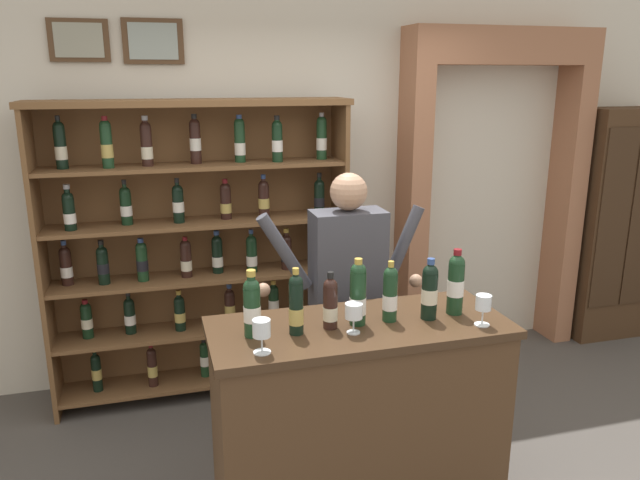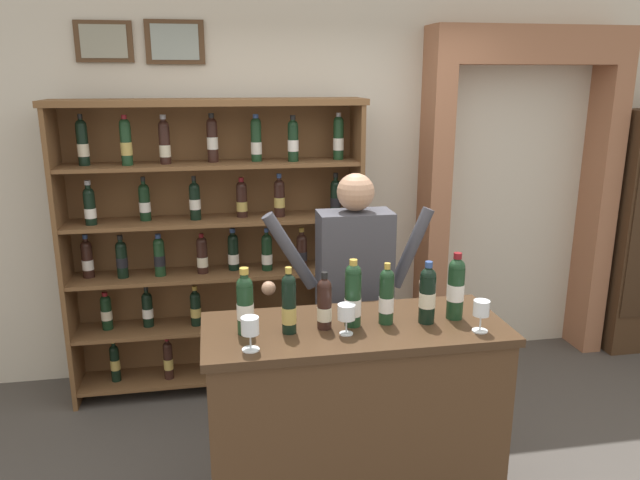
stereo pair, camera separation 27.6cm
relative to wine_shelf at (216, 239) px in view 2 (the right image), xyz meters
The scene contains 15 objects.
back_wall 0.90m from the wine_shelf, 29.28° to the left, with size 12.00×0.19×3.16m.
wine_shelf is the anchor object (origin of this frame).
archway_doorway 2.31m from the wine_shelf, ahead, with size 1.50×0.45×2.50m.
tasting_counter 1.69m from the wine_shelf, 66.92° to the right, with size 1.43×0.59×1.03m.
shopkeeper 1.14m from the wine_shelf, 47.27° to the right, with size 1.00×0.22×1.64m.
tasting_bottle_vin_santo 1.47m from the wine_shelf, 85.55° to the right, with size 0.08×0.08×0.31m.
tasting_bottle_brunello 1.53m from the wine_shelf, 78.30° to the right, with size 0.07×0.07×0.31m.
tasting_bottle_riserva 1.55m from the wine_shelf, 72.07° to the right, with size 0.07×0.07×0.27m.
tasting_bottle_super_tuscan 1.59m from the wine_shelf, 67.25° to the right, with size 0.08×0.08×0.32m.
tasting_bottle_rosso 1.66m from the wine_shelf, 62.18° to the right, with size 0.07×0.07×0.30m.
tasting_bottle_bianco 1.78m from the wine_shelf, 57.05° to the right, with size 0.08×0.08×0.30m.
tasting_bottle_chianti 1.85m from the wine_shelf, 52.67° to the right, with size 0.08×0.08×0.33m.
wine_glass_spare 2.01m from the wine_shelf, 54.34° to the right, with size 0.07×0.07×0.15m.
wine_glass_center 1.66m from the wine_shelf, 70.17° to the right, with size 0.08×0.08×0.14m.
wine_glass_right 1.65m from the wine_shelf, 85.75° to the right, with size 0.08×0.08×0.15m.
Camera 2 is at (-0.66, -2.59, 2.16)m, focal length 34.13 mm.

